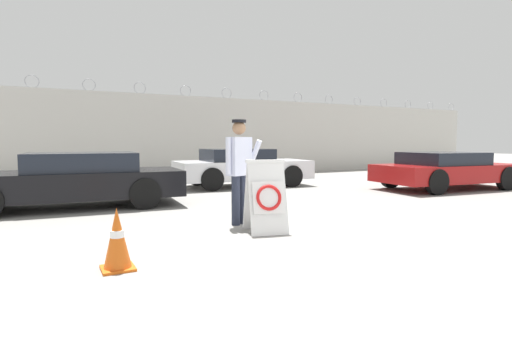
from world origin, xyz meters
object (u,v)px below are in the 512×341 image
(traffic_cone_mid, at_px, (117,239))
(parked_car_rear_sedan, at_px, (242,167))
(security_guard, at_px, (239,166))
(parked_car_front_coupe, at_px, (74,180))
(barricade_sign, at_px, (266,196))
(parked_car_far_side, at_px, (446,170))

(traffic_cone_mid, distance_m, parked_car_rear_sedan, 8.58)
(security_guard, bearing_deg, parked_car_front_coupe, 103.65)
(parked_car_front_coupe, distance_m, parked_car_rear_sedan, 5.52)
(barricade_sign, relative_size, security_guard, 0.64)
(traffic_cone_mid, height_order, parked_car_far_side, parked_car_far_side)
(barricade_sign, xyz_separation_m, traffic_cone_mid, (-2.40, -0.86, -0.23))
(security_guard, height_order, parked_car_far_side, security_guard)
(parked_car_far_side, bearing_deg, security_guard, -161.59)
(parked_car_rear_sedan, distance_m, parked_car_far_side, 6.32)
(traffic_cone_mid, bearing_deg, parked_car_far_side, 18.75)
(barricade_sign, relative_size, parked_car_rear_sedan, 0.26)
(parked_car_rear_sedan, bearing_deg, parked_car_far_side, -30.87)
(parked_car_front_coupe, relative_size, parked_car_far_side, 1.04)
(parked_car_front_coupe, distance_m, parked_car_far_side, 10.40)
(security_guard, height_order, parked_car_front_coupe, security_guard)
(barricade_sign, xyz_separation_m, parked_car_rear_sedan, (2.51, 6.17, 0.05))
(security_guard, distance_m, traffic_cone_mid, 2.88)
(security_guard, bearing_deg, parked_car_far_side, -10.23)
(parked_car_rear_sedan, relative_size, parked_car_far_side, 0.96)
(traffic_cone_mid, xyz_separation_m, parked_car_front_coupe, (-0.19, 4.91, 0.27))
(barricade_sign, bearing_deg, traffic_cone_mid, -148.01)
(traffic_cone_mid, xyz_separation_m, parked_car_rear_sedan, (4.91, 7.03, 0.27))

